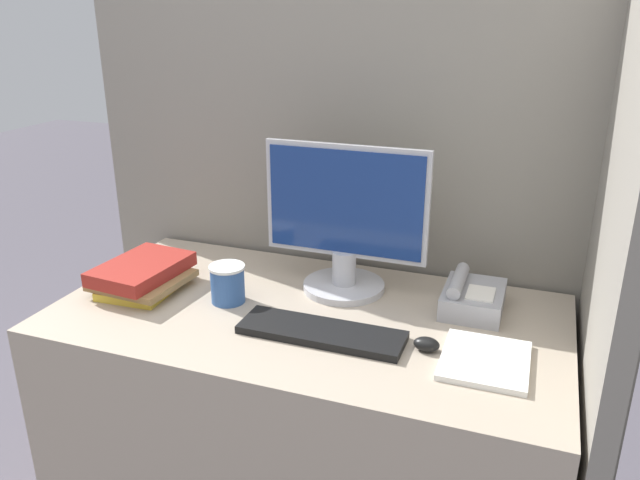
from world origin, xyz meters
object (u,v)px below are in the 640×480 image
object	(u,v)px
mouse	(427,344)
book_stack	(143,275)
desk_telephone	(472,297)
coffee_cup	(228,283)
monitor	(345,227)
keyboard	(321,332)

from	to	relation	value
mouse	book_stack	bearing A→B (deg)	175.75
desk_telephone	mouse	bearing A→B (deg)	-105.61
mouse	coffee_cup	world-z (taller)	coffee_cup
monitor	keyboard	world-z (taller)	monitor
keyboard	coffee_cup	world-z (taller)	coffee_cup
monitor	mouse	bearing A→B (deg)	-41.88
book_stack	desk_telephone	bearing A→B (deg)	11.99
keyboard	desk_telephone	bearing A→B (deg)	39.82
monitor	coffee_cup	xyz separation A→B (m)	(-0.28, -0.19, -0.14)
mouse	desk_telephone	size ratio (longest dim) A/B	0.30
monitor	desk_telephone	xyz separation A→B (m)	(0.36, -0.01, -0.15)
monitor	desk_telephone	distance (m)	0.40
monitor	coffee_cup	world-z (taller)	monitor
keyboard	mouse	distance (m)	0.26
monitor	mouse	size ratio (longest dim) A/B	7.45
coffee_cup	keyboard	bearing A→B (deg)	-16.85
coffee_cup	desk_telephone	xyz separation A→B (m)	(0.64, 0.18, -0.02)
mouse	keyboard	bearing A→B (deg)	-175.60
book_stack	coffee_cup	bearing A→B (deg)	2.45
coffee_cup	book_stack	xyz separation A→B (m)	(-0.27, -0.01, -0.01)
coffee_cup	desk_telephone	distance (m)	0.67
monitor	book_stack	distance (m)	0.60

